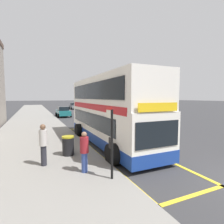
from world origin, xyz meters
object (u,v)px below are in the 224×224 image
Objects in this scene: double_decker_bus at (108,113)px; parked_car_grey_far at (74,106)px; litter_bin at (68,145)px; parked_car_teal_distant at (63,112)px; bus_stop_sign at (111,137)px; pedestrian_waiting_near_sign at (43,143)px; pedestrian_further_back at (84,150)px.

double_decker_bus reaches higher than parked_car_grey_far.
parked_car_teal_distant is at bearing 81.90° from litter_bin.
bus_stop_sign reaches higher than litter_bin.
bus_stop_sign is at bearing 88.05° from parked_car_teal_distant.
double_decker_bus is at bearing 67.98° from bus_stop_sign.
bus_stop_sign is (-2.07, -5.12, -0.37)m from double_decker_bus.
pedestrian_further_back is at bearing -43.99° from pedestrian_waiting_near_sign.
pedestrian_waiting_near_sign is 2.01m from pedestrian_further_back.
parked_car_grey_far is 4.25× the size of litter_bin.
double_decker_bus is at bearing 33.58° from pedestrian_waiting_near_sign.
parked_car_teal_distant is (-5.32, -16.95, 0.00)m from parked_car_grey_far.
double_decker_bus is 3.97× the size of bus_stop_sign.
litter_bin is (-3.04, -1.86, -1.43)m from double_decker_bus.
double_decker_bus reaches higher than pedestrian_further_back.
litter_bin is at bearing -102.86° from parked_car_grey_far.
bus_stop_sign reaches higher than pedestrian_waiting_near_sign.
parked_car_teal_distant is at bearing -107.75° from parked_car_grey_far.
bus_stop_sign is 1.60× the size of pedestrian_further_back.
parked_car_teal_distant reaches higher than litter_bin.
parked_car_grey_far is at bearing 76.02° from pedestrian_waiting_near_sign.
pedestrian_further_back reaches higher than litter_bin.
bus_stop_sign is 2.65× the size of litter_bin.
pedestrian_waiting_near_sign is (-4.01, -20.49, 0.34)m from parked_car_teal_distant.
parked_car_grey_far is 1.00× the size of parked_car_teal_distant.
pedestrian_further_back is 1.65× the size of litter_bin.
pedestrian_waiting_near_sign is (-4.27, -2.84, -0.92)m from double_decker_bus.
pedestrian_further_back is 2.41m from litter_bin.
litter_bin is at bearing 106.59° from bus_stop_sign.
bus_stop_sign is 1.43× the size of pedestrian_waiting_near_sign.
pedestrian_waiting_near_sign is 1.12× the size of pedestrian_further_back.
bus_stop_sign is 0.62× the size of parked_car_grey_far.
pedestrian_waiting_near_sign reaches higher than parked_car_grey_far.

